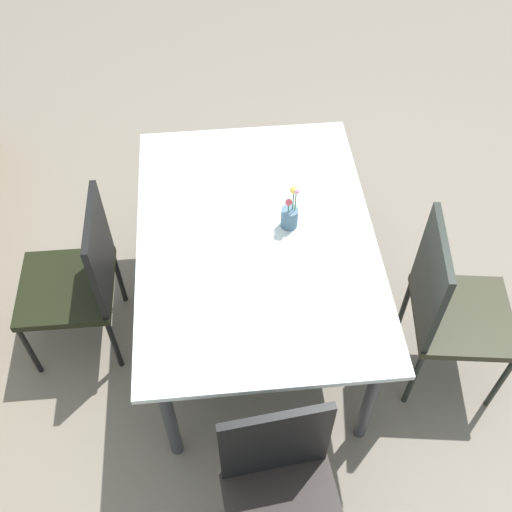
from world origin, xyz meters
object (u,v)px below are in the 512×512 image
at_px(chair_near_left, 449,305).
at_px(flower_vase, 290,214).
at_px(dining_table, 256,245).
at_px(chair_far_side, 80,276).
at_px(chair_end_left, 281,492).

distance_m(chair_near_left, flower_vase, 0.84).
bearing_deg(flower_vase, dining_table, 107.98).
bearing_deg(chair_near_left, chair_far_side, -94.04).
bearing_deg(chair_near_left, flower_vase, -111.13).
height_order(dining_table, chair_end_left, chair_end_left).
relative_size(chair_end_left, chair_near_left, 0.93).
relative_size(chair_near_left, flower_vase, 4.14).
distance_m(dining_table, chair_near_left, 0.93).
relative_size(dining_table, chair_end_left, 1.64).
xyz_separation_m(dining_table, chair_near_left, (-0.34, -0.86, -0.12)).
bearing_deg(dining_table, chair_far_side, 87.98).
distance_m(dining_table, chair_end_left, 1.11).
height_order(chair_near_left, flower_vase, chair_near_left).
bearing_deg(chair_end_left, dining_table, -96.39).
xyz_separation_m(chair_end_left, flower_vase, (1.15, -0.17, 0.29)).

